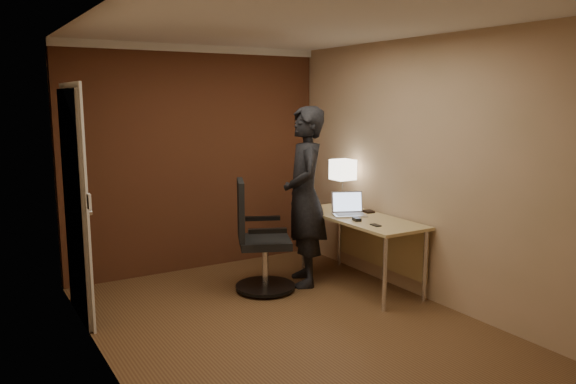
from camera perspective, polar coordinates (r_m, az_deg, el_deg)
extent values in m
plane|color=brown|center=(4.98, -0.20, -13.27)|extent=(4.00, 4.00, 0.00)
plane|color=white|center=(4.63, -0.22, 16.60)|extent=(4.00, 4.00, 0.00)
plane|color=tan|center=(6.43, -9.38, 3.33)|extent=(3.00, 0.00, 3.00)
plane|color=tan|center=(3.12, 18.94, -3.58)|extent=(3.00, 0.00, 3.00)
plane|color=tan|center=(4.09, -18.57, -0.54)|extent=(0.00, 4.00, 4.00)
plane|color=tan|center=(5.55, 13.22, 2.24)|extent=(0.00, 4.00, 4.00)
cube|color=brown|center=(6.40, -9.28, 3.31)|extent=(2.98, 0.06, 2.50)
cube|color=silver|center=(6.38, -9.55, 14.17)|extent=(3.00, 0.08, 0.08)
cube|color=silver|center=(4.08, -18.93, 16.49)|extent=(0.08, 4.00, 0.08)
cube|color=silver|center=(5.51, 13.40, 14.80)|extent=(0.08, 4.00, 0.08)
cube|color=silver|center=(5.20, -20.80, -1.40)|extent=(0.05, 0.82, 2.02)
cube|color=silver|center=(5.21, -20.64, -1.38)|extent=(0.02, 0.92, 2.12)
cylinder|color=silver|center=(4.89, -19.59, -1.99)|extent=(0.05, 0.05, 0.05)
cube|color=silver|center=(4.55, -19.56, -0.91)|extent=(0.02, 0.08, 0.12)
cube|color=tan|center=(5.80, 7.34, -2.64)|extent=(0.60, 1.50, 0.03)
cube|color=tan|center=(6.04, 9.37, -4.98)|extent=(0.02, 1.38, 0.54)
cylinder|color=silver|center=(5.23, 9.80, -8.21)|extent=(0.04, 0.04, 0.70)
cylinder|color=silver|center=(6.29, 1.56, -5.02)|extent=(0.04, 0.04, 0.70)
cylinder|color=silver|center=(5.55, 13.75, -7.28)|extent=(0.04, 0.04, 0.70)
cylinder|color=silver|center=(6.56, 5.25, -4.44)|extent=(0.04, 0.04, 0.70)
cube|color=silver|center=(6.25, 5.53, -1.52)|extent=(0.11, 0.11, 0.01)
cylinder|color=silver|center=(6.22, 5.55, -0.10)|extent=(0.01, 0.01, 0.30)
cube|color=white|center=(6.18, 5.59, 2.28)|extent=(0.22, 0.22, 0.22)
cube|color=silver|center=(5.84, 6.24, -2.32)|extent=(0.39, 0.34, 0.01)
cube|color=silver|center=(5.92, 6.00, -0.98)|extent=(0.33, 0.18, 0.22)
cube|color=#B2CCF2|center=(5.92, 6.05, -0.99)|extent=(0.29, 0.16, 0.19)
cube|color=gray|center=(5.83, 6.30, -2.25)|extent=(0.31, 0.23, 0.00)
cube|color=black|center=(5.59, 7.00, -2.77)|extent=(0.08, 0.11, 0.03)
cube|color=black|center=(5.41, 8.89, -3.34)|extent=(0.07, 0.12, 0.01)
cube|color=black|center=(6.01, 8.21, -1.97)|extent=(0.11, 0.12, 0.02)
cylinder|color=black|center=(5.77, -2.32, -9.55)|extent=(0.60, 0.60, 0.03)
cylinder|color=silver|center=(5.70, -2.33, -7.41)|extent=(0.06, 0.06, 0.45)
cube|color=black|center=(5.64, -2.35, -5.10)|extent=(0.65, 0.65, 0.08)
cube|color=black|center=(5.55, -4.81, -1.83)|extent=(0.23, 0.44, 0.59)
cube|color=black|center=(5.87, -2.60, -2.69)|extent=(0.36, 0.20, 0.04)
cube|color=black|center=(5.32, -2.10, -3.96)|extent=(0.36, 0.20, 0.04)
imported|color=black|center=(5.78, 1.71, -0.48)|extent=(0.68, 0.80, 1.85)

